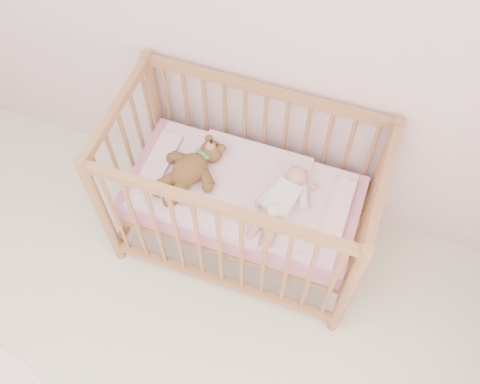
% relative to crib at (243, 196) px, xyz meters
% --- Properties ---
extents(crib, '(1.36, 0.76, 1.00)m').
position_rel_crib_xyz_m(crib, '(0.00, 0.00, 0.00)').
color(crib, '#A57446').
rests_on(crib, floor).
extents(mattress, '(1.22, 0.62, 0.13)m').
position_rel_crib_xyz_m(mattress, '(-0.00, 0.00, -0.01)').
color(mattress, pink).
rests_on(mattress, crib).
extents(blanket, '(1.10, 0.58, 0.06)m').
position_rel_crib_xyz_m(blanket, '(-0.00, 0.00, 0.06)').
color(blanket, '#FBADCB').
rests_on(blanket, mattress).
extents(baby, '(0.34, 0.55, 0.12)m').
position_rel_crib_xyz_m(baby, '(0.22, -0.02, 0.14)').
color(baby, silver).
rests_on(baby, blanket).
extents(teddy_bear, '(0.50, 0.58, 0.13)m').
position_rel_crib_xyz_m(teddy_bear, '(-0.29, -0.02, 0.15)').
color(teddy_bear, brown).
rests_on(teddy_bear, blanket).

